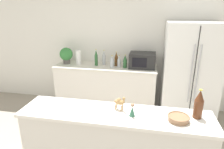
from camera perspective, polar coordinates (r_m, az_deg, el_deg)
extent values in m
cube|color=white|center=(4.09, 3.91, 8.35)|extent=(8.00, 0.06, 2.55)
cube|color=silver|center=(4.07, -1.76, -3.93)|extent=(1.95, 0.60, 0.88)
cube|color=silver|center=(3.92, -1.83, 2.29)|extent=(1.98, 0.63, 0.03)
cube|color=white|center=(3.83, 21.32, 0.42)|extent=(0.93, 0.70, 1.78)
cube|color=black|center=(3.49, 22.25, -1.36)|extent=(0.01, 0.01, 1.70)
cylinder|color=#B2B5BA|center=(3.44, 21.66, -0.01)|extent=(0.02, 0.02, 0.98)
cylinder|color=#B2B5BA|center=(3.46, 23.28, -0.11)|extent=(0.02, 0.02, 0.98)
cube|color=silver|center=(2.05, 0.76, -11.28)|extent=(1.94, 0.46, 0.03)
cylinder|color=#595451|center=(4.17, -12.80, 3.76)|extent=(0.14, 0.14, 0.10)
sphere|color=#387F3D|center=(4.13, -12.95, 5.71)|extent=(0.26, 0.26, 0.26)
cylinder|color=white|center=(4.05, -9.58, 4.87)|extent=(0.10, 0.10, 0.28)
cube|color=black|center=(3.80, 8.66, 4.06)|extent=(0.48, 0.36, 0.28)
cube|color=black|center=(3.63, 7.83, 3.39)|extent=(0.26, 0.01, 0.17)
cylinder|color=#B2B7BC|center=(3.81, 2.01, 3.21)|extent=(0.07, 0.07, 0.14)
cone|color=#B2B7BC|center=(3.78, 2.03, 4.81)|extent=(0.06, 0.06, 0.08)
cylinder|color=gold|center=(3.77, 2.03, 5.46)|extent=(0.02, 0.02, 0.01)
cylinder|color=brown|center=(3.89, 1.23, 3.76)|extent=(0.07, 0.07, 0.17)
cone|color=brown|center=(3.86, 1.24, 5.68)|extent=(0.06, 0.06, 0.10)
cylinder|color=gold|center=(3.84, 1.25, 6.44)|extent=(0.02, 0.02, 0.01)
cylinder|color=#2D6033|center=(3.92, -4.53, 4.02)|extent=(0.06, 0.06, 0.20)
cone|color=#2D6033|center=(3.88, -4.58, 6.25)|extent=(0.06, 0.06, 0.11)
cylinder|color=gold|center=(3.87, -4.61, 7.12)|extent=(0.02, 0.02, 0.01)
cylinder|color=#B2B7BC|center=(3.97, -2.30, 4.15)|extent=(0.07, 0.07, 0.18)
cone|color=#B2B7BC|center=(3.94, -2.33, 6.16)|extent=(0.06, 0.06, 0.10)
cylinder|color=gold|center=(3.93, -2.34, 6.95)|extent=(0.02, 0.02, 0.01)
cylinder|color=#2D6033|center=(3.76, 3.74, 3.07)|extent=(0.07, 0.07, 0.15)
cone|color=#2D6033|center=(3.73, 3.78, 4.85)|extent=(0.07, 0.07, 0.09)
cylinder|color=gold|center=(3.72, 3.80, 5.55)|extent=(0.02, 0.02, 0.01)
cylinder|color=#B2B7BC|center=(3.79, -0.01, 3.11)|extent=(0.08, 0.08, 0.14)
cone|color=#B2B7BC|center=(3.76, -0.01, 4.73)|extent=(0.07, 0.07, 0.08)
cylinder|color=gold|center=(3.75, -0.01, 5.38)|extent=(0.03, 0.03, 0.01)
cylinder|color=#562D19|center=(2.08, 23.38, -9.03)|extent=(0.09, 0.09, 0.18)
cone|color=#562D19|center=(2.03, 23.88, -5.48)|extent=(0.08, 0.08, 0.10)
cylinder|color=gold|center=(2.01, 24.08, -4.05)|extent=(0.03, 0.03, 0.01)
cylinder|color=#8C6647|center=(2.00, 18.44, -11.87)|extent=(0.19, 0.19, 0.04)
torus|color=#8C6647|center=(1.98, 18.50, -11.31)|extent=(0.20, 0.20, 0.02)
ellipsoid|color=#A87F4C|center=(2.06, 2.03, -7.88)|extent=(0.12, 0.09, 0.05)
sphere|color=#A87F4C|center=(2.05, 2.04, -7.26)|extent=(0.04, 0.04, 0.04)
cylinder|color=#A87F4C|center=(2.03, 3.39, -7.53)|extent=(0.02, 0.02, 0.05)
sphere|color=#A87F4C|center=(2.01, 3.40, -6.85)|extent=(0.03, 0.03, 0.03)
cylinder|color=#A87F4C|center=(2.08, 3.07, -9.29)|extent=(0.01, 0.01, 0.06)
cylinder|color=#A87F4C|center=(2.06, 2.65, -9.67)|extent=(0.01, 0.01, 0.06)
cylinder|color=#A87F4C|center=(2.11, 1.39, -8.88)|extent=(0.01, 0.01, 0.06)
cylinder|color=#A87F4C|center=(2.09, 0.96, -9.24)|extent=(0.01, 0.01, 0.06)
cone|color=#33664C|center=(1.97, 5.78, -10.46)|extent=(0.06, 0.06, 0.10)
sphere|color=#A37A5B|center=(1.94, 5.85, -8.69)|extent=(0.04, 0.04, 0.04)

